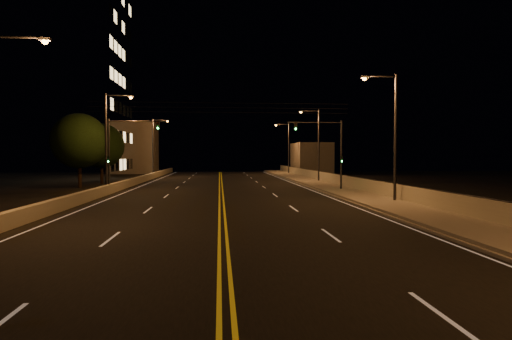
{
  "coord_description": "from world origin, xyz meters",
  "views": [
    {
      "loc": [
        -0.13,
        -6.96,
        3.37
      ],
      "look_at": [
        2.0,
        18.0,
        2.5
      ],
      "focal_mm": 30.0,
      "sensor_mm": 36.0,
      "label": 1
    }
  ],
  "objects": [
    {
      "name": "road",
      "position": [
        0.0,
        20.0,
        0.01
      ],
      "size": [
        18.0,
        120.0,
        0.02
      ],
      "primitive_type": "cube",
      "color": "black",
      "rests_on": "ground"
    },
    {
      "name": "sidewalk",
      "position": [
        10.8,
        20.0,
        0.15
      ],
      "size": [
        3.6,
        120.0,
        0.3
      ],
      "primitive_type": "cube",
      "color": "gray",
      "rests_on": "ground"
    },
    {
      "name": "curb",
      "position": [
        8.93,
        20.0,
        0.07
      ],
      "size": [
        0.14,
        120.0,
        0.15
      ],
      "primitive_type": "cube",
      "color": "gray",
      "rests_on": "ground"
    },
    {
      "name": "parapet_wall",
      "position": [
        12.45,
        20.0,
        0.8
      ],
      "size": [
        0.3,
        120.0,
        1.0
      ],
      "primitive_type": "cube",
      "color": "#AEA991",
      "rests_on": "sidewalk"
    },
    {
      "name": "jersey_barrier",
      "position": [
        -9.77,
        20.0,
        0.4
      ],
      "size": [
        0.45,
        120.0,
        0.8
      ],
      "primitive_type": "cube",
      "color": "#AEA991",
      "rests_on": "ground"
    },
    {
      "name": "distant_building_right",
      "position": [
        16.5,
        69.78,
        2.79
      ],
      "size": [
        6.0,
        10.0,
        5.59
      ],
      "primitive_type": "cube",
      "color": "slate",
      "rests_on": "ground"
    },
    {
      "name": "distant_building_left",
      "position": [
        -16.0,
        74.03,
        4.71
      ],
      "size": [
        8.0,
        8.0,
        9.42
      ],
      "primitive_type": "cube",
      "color": "slate",
      "rests_on": "ground"
    },
    {
      "name": "parapet_rail",
      "position": [
        12.45,
        20.0,
        1.33
      ],
      "size": [
        0.06,
        120.0,
        0.06
      ],
      "primitive_type": "cylinder",
      "rotation": [
        1.57,
        0.0,
        0.0
      ],
      "color": "black",
      "rests_on": "parapet_wall"
    },
    {
      "name": "lane_markings",
      "position": [
        0.0,
        19.93,
        0.02
      ],
      "size": [
        17.32,
        116.0,
        0.0
      ],
      "color": "silver",
      "rests_on": "road"
    },
    {
      "name": "streetlight_1",
      "position": [
        11.51,
        21.22,
        5.12
      ],
      "size": [
        2.55,
        0.28,
        8.84
      ],
      "color": "#2D2D33",
      "rests_on": "ground"
    },
    {
      "name": "streetlight_2",
      "position": [
        11.51,
        43.77,
        5.12
      ],
      "size": [
        2.55,
        0.28,
        8.84
      ],
      "color": "#2D2D33",
      "rests_on": "ground"
    },
    {
      "name": "streetlight_3",
      "position": [
        11.51,
        66.2,
        5.12
      ],
      "size": [
        2.55,
        0.28,
        8.84
      ],
      "color": "#2D2D33",
      "rests_on": "ground"
    },
    {
      "name": "streetlight_4",
      "position": [
        -9.91,
        13.31,
        5.12
      ],
      "size": [
        2.55,
        0.28,
        8.84
      ],
      "color": "#2D2D33",
      "rests_on": "ground"
    },
    {
      "name": "streetlight_5",
      "position": [
        -9.91,
        32.1,
        5.12
      ],
      "size": [
        2.55,
        0.28,
        8.84
      ],
      "color": "#2D2D33",
      "rests_on": "ground"
    },
    {
      "name": "streetlight_6",
      "position": [
        -9.91,
        58.96,
        5.12
      ],
      "size": [
        2.55,
        0.28,
        8.84
      ],
      "color": "#2D2D33",
      "rests_on": "ground"
    },
    {
      "name": "traffic_signal_right",
      "position": [
        10.04,
        31.43,
        4.1
      ],
      "size": [
        5.11,
        0.31,
        6.55
      ],
      "color": "#2D2D33",
      "rests_on": "ground"
    },
    {
      "name": "traffic_signal_left",
      "position": [
        -8.84,
        31.43,
        4.1
      ],
      "size": [
        5.11,
        0.31,
        6.55
      ],
      "color": "#2D2D33",
      "rests_on": "ground"
    },
    {
      "name": "overhead_wires",
      "position": [
        0.0,
        29.5,
        7.4
      ],
      "size": [
        22.0,
        0.03,
        0.83
      ],
      "color": "black"
    },
    {
      "name": "building_tower",
      "position": [
        -26.16,
        56.58,
        16.09
      ],
      "size": [
        24.0,
        15.0,
        33.33
      ],
      "color": "slate",
      "rests_on": "ground"
    },
    {
      "name": "tree_0",
      "position": [
        -14.54,
        38.51,
        4.85
      ],
      "size": [
        5.68,
        5.68,
        7.69
      ],
      "color": "black",
      "rests_on": "ground"
    },
    {
      "name": "tree_1",
      "position": [
        -13.99,
        44.74,
        4.49
      ],
      "size": [
        5.25,
        5.25,
        7.12
      ],
      "color": "black",
      "rests_on": "ground"
    }
  ]
}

